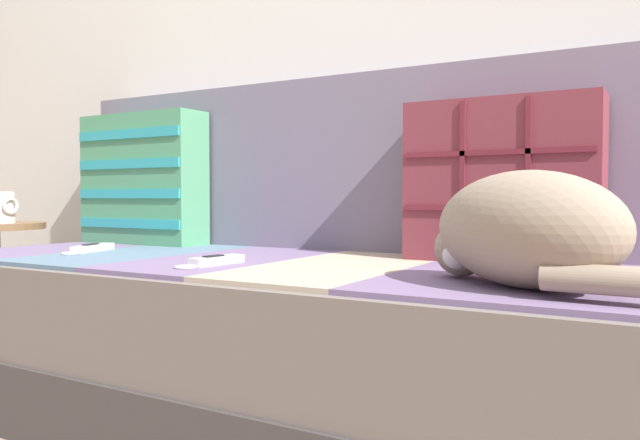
# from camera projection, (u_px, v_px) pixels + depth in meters

# --- Properties ---
(couch) EXTENTS (2.00, 0.83, 0.40)m
(couch) POSITION_uv_depth(u_px,v_px,m) (292.00, 343.00, 1.51)
(couch) COLOR #3D3838
(couch) RESTS_ON ground_plane
(sofa_backrest) EXTENTS (1.96, 0.14, 0.49)m
(sofa_backrest) POSITION_uv_depth(u_px,v_px,m) (356.00, 164.00, 1.79)
(sofa_backrest) COLOR slate
(sofa_backrest) RESTS_ON couch
(throw_pillow_quilted) EXTENTS (0.44, 0.14, 0.38)m
(throw_pillow_quilted) POSITION_uv_depth(u_px,v_px,m) (502.00, 181.00, 1.44)
(throw_pillow_quilted) COLOR brown
(throw_pillow_quilted) RESTS_ON couch
(throw_pillow_striped) EXTENTS (0.44, 0.14, 0.42)m
(throw_pillow_striped) POSITION_uv_depth(u_px,v_px,m) (143.00, 179.00, 2.02)
(throw_pillow_striped) COLOR #4C9366
(throw_pillow_striped) RESTS_ON couch
(sleeping_cat) EXTENTS (0.42, 0.37, 0.20)m
(sleeping_cat) POSITION_uv_depth(u_px,v_px,m) (521.00, 232.00, 1.04)
(sleeping_cat) COLOR gray
(sleeping_cat) RESTS_ON couch
(game_remote_near) EXTENTS (0.06, 0.19, 0.02)m
(game_remote_near) POSITION_uv_depth(u_px,v_px,m) (214.00, 261.00, 1.39)
(game_remote_near) COLOR white
(game_remote_near) RESTS_ON couch
(game_remote_far) EXTENTS (0.10, 0.21, 0.02)m
(game_remote_far) POSITION_uv_depth(u_px,v_px,m) (91.00, 248.00, 1.73)
(game_remote_far) COLOR white
(game_remote_far) RESTS_ON couch
(coffee_mug) EXTENTS (0.09, 0.08, 0.11)m
(coffee_mug) POSITION_uv_depth(u_px,v_px,m) (3.00, 207.00, 2.13)
(coffee_mug) COLOR silver
(coffee_mug) RESTS_ON end_table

